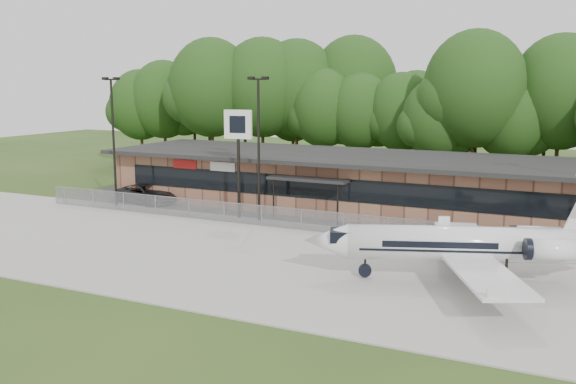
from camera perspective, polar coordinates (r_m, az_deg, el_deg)
The scene contains 11 objects.
ground at distance 29.95m, azimuth -9.14°, elevation -9.62°, with size 160.00×160.00×0.00m, color #254117.
apron at distance 36.47m, azimuth -1.95°, elevation -5.88°, with size 64.00×18.00×0.08m, color #9E9B93.
parking_lot at distance 46.67m, azimuth 4.60°, elevation -2.44°, with size 50.00×9.00×0.06m, color #383835.
terminal at distance 50.38m, azimuth 6.45°, elevation 0.92°, with size 41.00×11.65×4.30m.
fence at distance 42.43m, azimuth 2.43°, elevation -2.62°, with size 46.00×0.04×1.52m.
treeline at distance 67.15m, azimuth 11.67°, elevation 7.56°, with size 72.00×12.00×15.00m, color #1A3210, non-canonical shape.
light_pole_left at distance 52.53m, azimuth -15.28°, elevation 5.18°, with size 1.55×0.30×10.23m.
light_pole_mid at distance 45.13m, azimuth -2.63°, elevation 4.81°, with size 1.55×0.30×10.23m.
business_jet at distance 33.07m, azimuth 16.02°, elevation -4.57°, with size 15.59×13.94×5.33m.
suv at distance 53.79m, azimuth -12.44°, elevation -0.18°, with size 2.62×5.67×1.58m, color #2A292C.
pole_sign at distance 46.27m, azimuth -4.45°, elevation 5.00°, with size 2.08×0.52×7.90m.
Camera 1 is at (16.28, -23.11, 9.89)m, focal length 40.00 mm.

